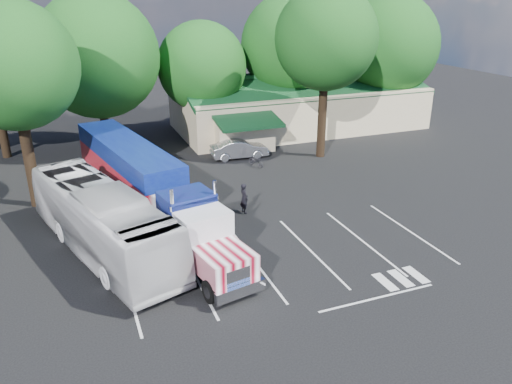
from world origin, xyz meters
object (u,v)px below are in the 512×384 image
object	(u,v)px
semi_truck	(144,179)
tour_bus	(102,220)
bicycle	(256,161)
silver_sedan	(239,149)
woman	(244,198)

from	to	relation	value
semi_truck	tour_bus	distance (m)	4.70
bicycle	semi_truck	bearing A→B (deg)	-165.52
tour_bus	semi_truck	bearing A→B (deg)	35.20
semi_truck	silver_sedan	size ratio (longest dim) A/B	4.34
bicycle	silver_sedan	bearing A→B (deg)	82.68
semi_truck	bicycle	world-z (taller)	semi_truck
woman	bicycle	xyz separation A→B (m)	(3.90, 8.00, -0.53)
tour_bus	silver_sedan	bearing A→B (deg)	28.63
tour_bus	woman	bearing A→B (deg)	-4.33
woman	tour_bus	distance (m)	8.88
woman	semi_truck	bearing A→B (deg)	66.36
woman	silver_sedan	world-z (taller)	woman
semi_truck	bicycle	distance (m)	11.73
semi_truck	tour_bus	xyz separation A→B (m)	(-2.82, -3.71, -0.59)
bicycle	tour_bus	size ratio (longest dim) A/B	0.13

